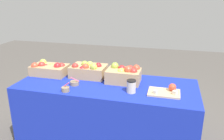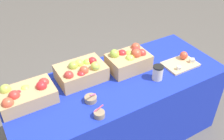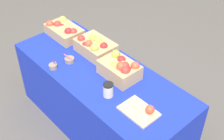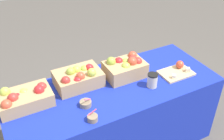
% 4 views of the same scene
% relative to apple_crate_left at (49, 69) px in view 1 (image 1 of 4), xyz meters
% --- Properties ---
extents(table, '(1.90, 0.76, 0.74)m').
position_rel_apple_crate_left_xyz_m(table, '(0.74, -0.11, -0.44)').
color(table, '#192DB7').
rests_on(table, ground_plane).
extents(apple_crate_left, '(0.41, 0.26, 0.16)m').
position_rel_apple_crate_left_xyz_m(apple_crate_left, '(0.00, 0.00, 0.00)').
color(apple_crate_left, tan).
rests_on(apple_crate_left, table).
extents(apple_crate_middle, '(0.40, 0.27, 0.19)m').
position_rel_apple_crate_left_xyz_m(apple_crate_middle, '(0.47, 0.04, 0.01)').
color(apple_crate_middle, tan).
rests_on(apple_crate_middle, table).
extents(apple_crate_right, '(0.36, 0.25, 0.20)m').
position_rel_apple_crate_left_xyz_m(apple_crate_right, '(0.91, -0.01, 0.02)').
color(apple_crate_right, tan).
rests_on(apple_crate_right, table).
extents(cutting_board_front, '(0.30, 0.21, 0.09)m').
position_rel_apple_crate_left_xyz_m(cutting_board_front, '(1.36, -0.21, -0.05)').
color(cutting_board_front, '#D1B284').
rests_on(cutting_board_front, table).
extents(sample_bowl_near, '(0.08, 0.08, 0.09)m').
position_rel_apple_crate_left_xyz_m(sample_bowl_near, '(0.40, -0.41, -0.05)').
color(sample_bowl_near, gray).
rests_on(sample_bowl_near, table).
extents(sample_bowl_mid, '(0.10, 0.10, 0.10)m').
position_rel_apple_crate_left_xyz_m(sample_bowl_mid, '(0.42, -0.23, -0.05)').
color(sample_bowl_mid, gray).
rests_on(sample_bowl_mid, table).
extents(coffee_cup, '(0.09, 0.09, 0.13)m').
position_rel_apple_crate_left_xyz_m(coffee_cup, '(1.03, -0.27, -0.00)').
color(coffee_cup, beige).
rests_on(coffee_cup, table).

